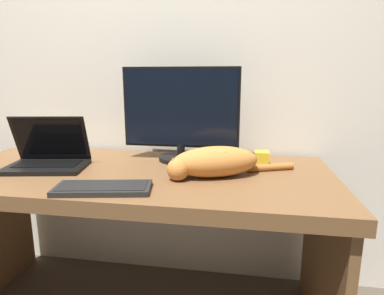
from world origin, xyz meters
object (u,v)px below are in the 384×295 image
object	(u,v)px
laptop	(48,158)
cat	(214,161)
monitor	(181,115)
external_keyboard	(103,188)

from	to	relation	value
laptop	cat	xyz separation A→B (m)	(0.79, -0.01, 0.02)
laptop	monitor	bearing A→B (deg)	12.02
monitor	external_keyboard	distance (m)	0.58
cat	external_keyboard	bearing A→B (deg)	-169.73
external_keyboard	laptop	bearing A→B (deg)	135.78
monitor	laptop	world-z (taller)	monitor
monitor	laptop	size ratio (longest dim) A/B	1.52
external_keyboard	monitor	bearing A→B (deg)	57.82
external_keyboard	cat	size ratio (longest dim) A/B	0.68
monitor	cat	xyz separation A→B (m)	(0.19, -0.26, -0.17)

